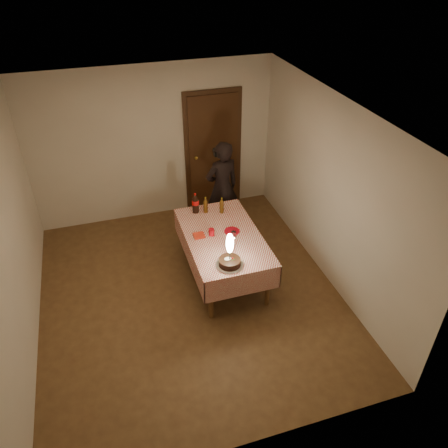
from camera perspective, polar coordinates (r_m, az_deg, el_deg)
The scene contains 12 objects.
ground at distance 6.20m, azimuth -4.45°, elevation -9.13°, with size 4.00×4.50×0.01m, color brown.
room_shell at distance 5.28m, azimuth -5.08°, elevation 4.67°, with size 4.04×4.54×2.62m.
dining_table at distance 6.08m, azimuth -0.14°, elevation -2.24°, with size 1.02×1.72×0.73m.
birthday_cake at distance 5.45m, azimuth 0.75°, elevation -4.41°, with size 0.35×0.35×0.48m.
red_plate at distance 6.10m, azimuth 1.05°, elevation -0.93°, with size 0.22×0.22×0.01m, color red.
red_cup at distance 6.01m, azimuth -1.65°, elevation -1.06°, with size 0.08×0.08×0.10m, color #B40C15.
clear_cup at distance 5.97m, azimuth 1.26°, elevation -1.38°, with size 0.07×0.07×0.09m, color white.
napkin_stack at distance 6.02m, azimuth -3.28°, elevation -1.50°, with size 0.15×0.15×0.02m, color red.
cola_bottle at distance 6.45m, azimuth -3.75°, elevation 2.73°, with size 0.10×0.10×0.32m.
amber_bottle_left at distance 6.46m, azimuth -2.43°, elevation 2.47°, with size 0.06×0.06×0.25m.
amber_bottle_right at distance 6.45m, azimuth -0.30°, elevation 2.41°, with size 0.06×0.06×0.25m.
photographer at distance 7.02m, azimuth -0.25°, elevation 4.79°, with size 0.64×0.49×1.58m.
Camera 1 is at (-0.89, -4.43, 4.25)m, focal length 35.00 mm.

